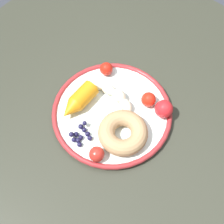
# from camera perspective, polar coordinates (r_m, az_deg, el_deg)

# --- Properties ---
(ground_plane) EXTENTS (6.00, 6.00, 0.00)m
(ground_plane) POSITION_cam_1_polar(r_m,az_deg,el_deg) (1.46, -0.88, -16.43)
(ground_plane) COLOR #33373F
(dining_table) EXTENTS (1.07, 0.97, 0.75)m
(dining_table) POSITION_cam_1_polar(r_m,az_deg,el_deg) (0.82, -1.51, -6.50)
(dining_table) COLOR #303227
(dining_table) RESTS_ON ground_plane
(plate) EXTENTS (0.28, 0.28, 0.02)m
(plate) POSITION_cam_1_polar(r_m,az_deg,el_deg) (0.76, 0.00, -0.10)
(plate) COLOR silver
(plate) RESTS_ON dining_table
(banana) EXTENTS (0.06, 0.16, 0.03)m
(banana) POSITION_cam_1_polar(r_m,az_deg,el_deg) (0.76, 0.81, 2.47)
(banana) COLOR beige
(banana) RESTS_ON plate
(carrot_orange) EXTENTS (0.10, 0.04, 0.04)m
(carrot_orange) POSITION_cam_1_polar(r_m,az_deg,el_deg) (0.75, -5.92, 1.85)
(carrot_orange) COLOR orange
(carrot_orange) RESTS_ON plate
(donut) EXTENTS (0.12, 0.12, 0.04)m
(donut) POSITION_cam_1_polar(r_m,az_deg,el_deg) (0.72, 1.92, -3.61)
(donut) COLOR tan
(donut) RESTS_ON plate
(blueberry_pile) EXTENTS (0.05, 0.05, 0.02)m
(blueberry_pile) POSITION_cam_1_polar(r_m,az_deg,el_deg) (0.73, -5.49, -3.97)
(blueberry_pile) COLOR #191638
(blueberry_pile) RESTS_ON plate
(tomato_near) EXTENTS (0.03, 0.03, 0.03)m
(tomato_near) POSITION_cam_1_polar(r_m,az_deg,el_deg) (0.70, -2.68, -7.35)
(tomato_near) COLOR red
(tomato_near) RESTS_ON plate
(tomato_mid) EXTENTS (0.04, 0.04, 0.04)m
(tomato_mid) POSITION_cam_1_polar(r_m,az_deg,el_deg) (0.75, 9.01, 0.53)
(tomato_mid) COLOR red
(tomato_mid) RESTS_ON plate
(tomato_far) EXTENTS (0.03, 0.03, 0.03)m
(tomato_far) POSITION_cam_1_polar(r_m,az_deg,el_deg) (0.81, -1.00, 7.53)
(tomato_far) COLOR red
(tomato_far) RESTS_ON plate
(tomato_extra) EXTENTS (0.03, 0.03, 0.03)m
(tomato_extra) POSITION_cam_1_polar(r_m,az_deg,el_deg) (0.76, 6.39, 2.17)
(tomato_extra) COLOR red
(tomato_extra) RESTS_ON plate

